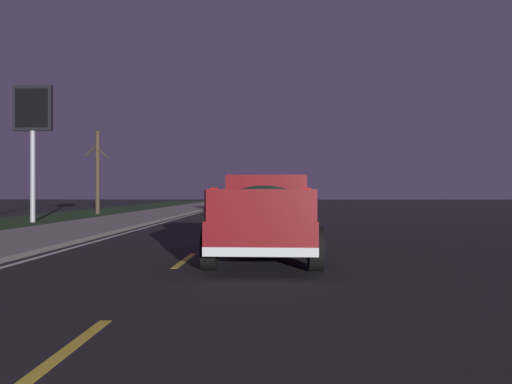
% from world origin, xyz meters
% --- Properties ---
extents(ground, '(144.00, 144.00, 0.00)m').
position_xyz_m(ground, '(27.00, 0.00, 0.00)').
color(ground, black).
extents(sidewalk_shoulder, '(108.00, 4.00, 0.12)m').
position_xyz_m(sidewalk_shoulder, '(27.00, 5.70, 0.06)').
color(sidewalk_shoulder, gray).
rests_on(sidewalk_shoulder, ground).
extents(grass_verge, '(108.00, 6.00, 0.01)m').
position_xyz_m(grass_verge, '(27.00, 10.70, 0.00)').
color(grass_verge, '#1E3819').
rests_on(grass_verge, ground).
extents(lane_markings, '(108.00, 3.54, 0.01)m').
position_xyz_m(lane_markings, '(28.86, 2.55, 0.00)').
color(lane_markings, yellow).
rests_on(lane_markings, ground).
extents(pickup_truck, '(5.46, 2.35, 1.87)m').
position_xyz_m(pickup_truck, '(10.59, -1.75, 0.98)').
color(pickup_truck, maroon).
rests_on(pickup_truck, ground).
extents(sedan_tan, '(4.42, 2.06, 1.54)m').
position_xyz_m(sedan_tan, '(39.12, 1.74, 0.78)').
color(sedan_tan, '#9E845B').
rests_on(sedan_tan, ground).
extents(sedan_blue, '(4.45, 2.11, 1.54)m').
position_xyz_m(sedan_blue, '(41.78, -1.65, 0.78)').
color(sedan_blue, navy).
rests_on(sedan_blue, ground).
extents(gas_price_sign, '(0.27, 1.90, 6.65)m').
position_xyz_m(gas_price_sign, '(23.76, 9.79, 4.98)').
color(gas_price_sign, '#99999E').
rests_on(gas_price_sign, ground).
extents(bare_tree_far, '(1.40, 1.93, 5.51)m').
position_xyz_m(bare_tree_far, '(33.01, 9.79, 2.86)').
color(bare_tree_far, '#423323').
rests_on(bare_tree_far, ground).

